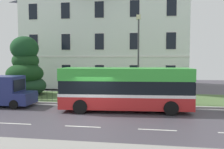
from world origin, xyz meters
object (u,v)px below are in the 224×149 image
(street_lamp_post, at_px, (138,53))
(litter_bin, at_px, (110,95))
(georgian_townhouse, at_px, (107,33))
(single_decker_bus, at_px, (126,88))
(evergreen_tree, at_px, (26,71))

(street_lamp_post, xyz_separation_m, litter_bin, (-2.30, -0.25, -3.47))
(georgian_townhouse, height_order, street_lamp_post, georgian_townhouse)
(street_lamp_post, relative_size, litter_bin, 6.07)
(single_decker_bus, distance_m, litter_bin, 3.22)
(georgian_townhouse, height_order, evergreen_tree, georgian_townhouse)
(litter_bin, bearing_deg, evergreen_tree, 164.65)
(georgian_townhouse, bearing_deg, evergreen_tree, -124.12)
(evergreen_tree, height_order, single_decker_bus, evergreen_tree)
(evergreen_tree, relative_size, single_decker_bus, 0.64)
(georgian_townhouse, xyz_separation_m, single_decker_bus, (3.82, -14.74, -5.50))
(georgian_townhouse, xyz_separation_m, litter_bin, (2.30, -12.05, -6.39))
(georgian_townhouse, bearing_deg, litter_bin, -79.18)
(evergreen_tree, distance_m, street_lamp_post, 11.46)
(evergreen_tree, bearing_deg, street_lamp_post, -11.07)
(street_lamp_post, distance_m, litter_bin, 4.17)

